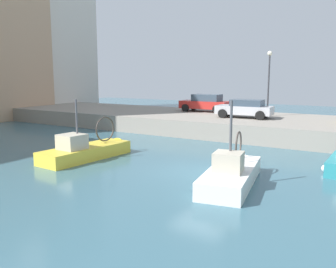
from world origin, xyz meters
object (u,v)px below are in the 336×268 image
object	(u,v)px
fishing_boat_yellow	(91,155)
parked_car_red	(205,103)
fishing_boat_white	(233,180)
parked_car_silver	(245,108)
quay_streetlamp	(269,72)

from	to	relation	value
fishing_boat_yellow	parked_car_red	distance (m)	14.23
fishing_boat_white	parked_car_silver	world-z (taller)	fishing_boat_white
fishing_boat_white	quay_streetlamp	bearing A→B (deg)	11.19
parked_car_silver	fishing_boat_yellow	bearing A→B (deg)	159.94
fishing_boat_yellow	parked_car_red	world-z (taller)	fishing_boat_yellow
fishing_boat_yellow	fishing_boat_white	distance (m)	7.98
fishing_boat_yellow	parked_car_red	xyz separation A→B (m)	(14.11, 0.23, 1.84)
fishing_boat_yellow	quay_streetlamp	bearing A→B (deg)	-21.04
fishing_boat_white	parked_car_silver	distance (m)	12.53
fishing_boat_yellow	parked_car_silver	world-z (taller)	fishing_boat_yellow
fishing_boat_yellow	fishing_boat_white	xyz separation A→B (m)	(-0.31, -7.98, -0.01)
parked_car_silver	quay_streetlamp	world-z (taller)	quay_streetlamp
fishing_boat_yellow	quay_streetlamp	size ratio (longest dim) A/B	1.22
fishing_boat_yellow	fishing_boat_white	world-z (taller)	fishing_boat_white
fishing_boat_white	parked_car_red	xyz separation A→B (m)	(14.42, 8.21, 1.85)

